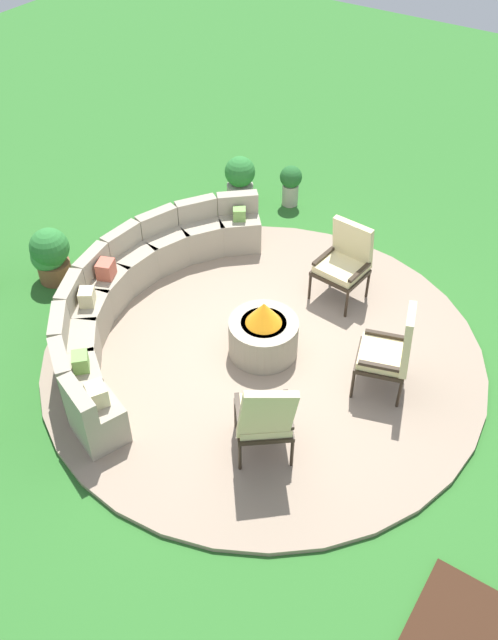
# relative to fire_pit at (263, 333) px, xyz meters

# --- Properties ---
(ground_plane) EXTENTS (24.00, 24.00, 0.00)m
(ground_plane) POSITION_rel_fire_pit_xyz_m (0.00, 0.00, -0.35)
(ground_plane) COLOR #2D6B28
(patio_circle) EXTENTS (5.17, 5.17, 0.06)m
(patio_circle) POSITION_rel_fire_pit_xyz_m (0.00, 0.00, -0.32)
(patio_circle) COLOR gray
(patio_circle) RESTS_ON ground_plane
(fire_pit) EXTENTS (0.81, 0.81, 0.74)m
(fire_pit) POSITION_rel_fire_pit_xyz_m (0.00, 0.00, 0.00)
(fire_pit) COLOR #9E937F
(fire_pit) RESTS_ON patio_circle
(curved_stone_bench) EXTENTS (4.22, 1.95, 0.77)m
(curved_stone_bench) POSITION_rel_fire_pit_xyz_m (-0.33, 1.67, 0.03)
(curved_stone_bench) COLOR #9E937F
(curved_stone_bench) RESTS_ON patio_circle
(lounge_chair_front_left) EXTENTS (0.79, 0.82, 1.14)m
(lounge_chair_front_left) POSITION_rel_fire_pit_xyz_m (-1.24, -0.80, 0.28)
(lounge_chair_front_left) COLOR #2D2319
(lounge_chair_front_left) RESTS_ON patio_circle
(lounge_chair_front_right) EXTENTS (0.71, 0.71, 1.12)m
(lounge_chair_front_right) POSITION_rel_fire_pit_xyz_m (0.28, -1.44, 0.28)
(lounge_chair_front_right) COLOR #2D2319
(lounge_chair_front_right) RESTS_ON patio_circle
(lounge_chair_back_left) EXTENTS (0.62, 0.63, 1.04)m
(lounge_chair_back_left) POSITION_rel_fire_pit_xyz_m (1.44, -0.28, 0.26)
(lounge_chair_back_left) COLOR #2D2319
(lounge_chair_back_left) RESTS_ON patio_circle
(potted_plant_1) EXTENTS (0.47, 0.47, 0.70)m
(potted_plant_1) POSITION_rel_fire_pit_xyz_m (2.71, 2.16, 0.02)
(potted_plant_1) COLOR #A89E8E
(potted_plant_1) RESTS_ON ground_plane
(potted_plant_2) EXTENTS (0.44, 0.44, 0.59)m
(potted_plant_2) POSITION_rel_fire_pit_xyz_m (-0.35, 3.13, -0.02)
(potted_plant_2) COLOR #605B56
(potted_plant_2) RESTS_ON ground_plane
(potted_plant_3) EXTENTS (0.51, 0.51, 0.77)m
(potted_plant_3) POSITION_rel_fire_pit_xyz_m (-0.32, 3.09, 0.06)
(potted_plant_3) COLOR brown
(potted_plant_3) RESTS_ON ground_plane
(potted_plant_4) EXTENTS (0.33, 0.33, 0.64)m
(potted_plant_4) POSITION_rel_fire_pit_xyz_m (2.99, 1.43, 0.02)
(potted_plant_4) COLOR #A89E8E
(potted_plant_4) RESTS_ON ground_plane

